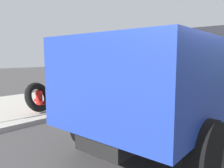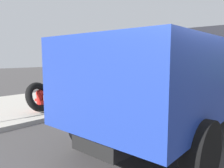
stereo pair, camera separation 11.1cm
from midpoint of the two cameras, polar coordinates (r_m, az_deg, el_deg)
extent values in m
plane|color=#423F3F|center=(4.46, 9.43, -20.54)|extent=(80.00, 80.00, 0.00)
cube|color=#ADA89E|center=(9.46, -25.88, -5.81)|extent=(36.00, 5.00, 0.15)
cylinder|color=red|center=(8.28, -18.61, -4.71)|extent=(0.23, 0.23, 0.56)
sphere|color=red|center=(8.21, -18.70, -2.33)|extent=(0.27, 0.27, 0.27)
cylinder|color=red|center=(8.08, -17.90, -4.47)|extent=(0.11, 0.19, 0.11)
cylinder|color=red|center=(8.44, -19.32, -4.04)|extent=(0.11, 0.19, 0.11)
cylinder|color=red|center=(8.09, -17.88, -4.94)|extent=(0.13, 0.19, 0.13)
torus|color=black|center=(8.04, -18.92, -3.23)|extent=(1.16, 0.82, 1.06)
cube|color=#1E3899|center=(5.21, 13.56, 1.79)|extent=(4.91, 2.72, 1.60)
cube|color=black|center=(8.57, 24.42, 5.32)|extent=(2.11, 2.59, 2.20)
cube|color=black|center=(6.35, 17.76, -5.95)|extent=(7.03, 1.22, 0.24)
cylinder|color=black|center=(8.93, 15.88, -3.00)|extent=(1.11, 0.35, 1.10)
cylinder|color=black|center=(5.17, -5.73, -9.96)|extent=(1.11, 0.35, 1.10)
cylinder|color=black|center=(3.91, 22.08, -16.17)|extent=(1.11, 0.35, 1.10)
camera|label=1|loc=(0.06, -90.47, -0.06)|focal=35.44mm
camera|label=2|loc=(0.06, 89.53, 0.06)|focal=35.44mm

